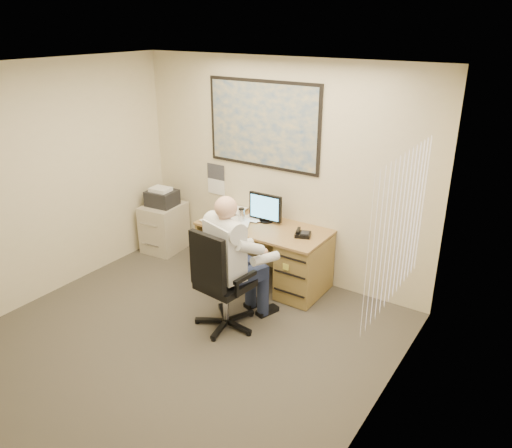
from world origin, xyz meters
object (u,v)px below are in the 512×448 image
Objects in this scene: filing_cabinet at (164,223)px; office_chair at (223,300)px; person at (227,263)px; desk at (287,255)px.

office_chair is (1.89, -1.12, -0.06)m from filing_cabinet.
office_chair is at bearing -68.36° from person.
filing_cabinet is at bearing 155.50° from office_chair.
person reaches higher than filing_cabinet.
desk is 2.02m from filing_cabinet.
office_chair is at bearing -36.25° from filing_cabinet.
office_chair is 0.78× the size of person.
filing_cabinet is 0.64× the size of person.
filing_cabinet is 2.18m from person.
desk is 1.09× the size of person.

